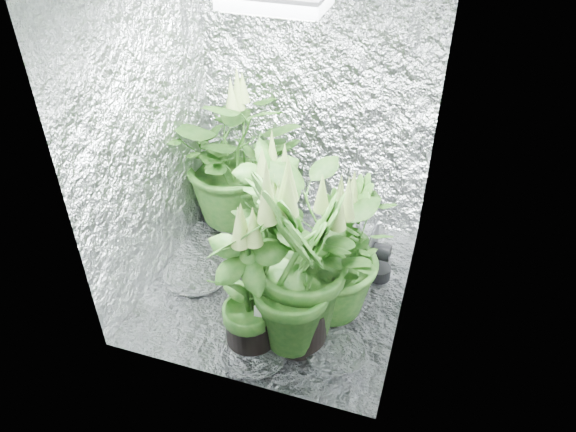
# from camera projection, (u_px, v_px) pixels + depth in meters

# --- Properties ---
(ground) EXTENTS (1.60, 1.60, 0.00)m
(ground) POSITION_uv_depth(u_px,v_px,m) (279.00, 284.00, 3.71)
(ground) COLOR silver
(ground) RESTS_ON ground
(walls) EXTENTS (1.62, 1.62, 2.00)m
(walls) POSITION_uv_depth(u_px,v_px,m) (277.00, 152.00, 3.11)
(walls) COLOR silver
(walls) RESTS_ON ground
(plant_a) EXTENTS (1.09, 1.09, 1.17)m
(plant_a) POSITION_uv_depth(u_px,v_px,m) (237.00, 155.00, 3.95)
(plant_a) COLOR black
(plant_a) RESTS_ON ground
(plant_b) EXTENTS (0.65, 0.65, 0.96)m
(plant_b) POSITION_uv_depth(u_px,v_px,m) (270.00, 212.00, 3.61)
(plant_b) COLOR black
(plant_b) RESTS_ON ground
(plant_c) EXTENTS (0.47, 0.47, 0.82)m
(plant_c) POSITION_uv_depth(u_px,v_px,m) (344.00, 233.00, 3.54)
(plant_c) COLOR black
(plant_c) RESTS_ON ground
(plant_d) EXTENTS (0.61, 0.61, 0.89)m
(plant_d) POSITION_uv_depth(u_px,v_px,m) (274.00, 242.00, 3.42)
(plant_d) COLOR black
(plant_d) RESTS_ON ground
(plant_e) EXTENTS (1.04, 1.04, 0.99)m
(plant_e) POSITION_uv_depth(u_px,v_px,m) (328.00, 255.00, 3.22)
(plant_e) COLOR black
(plant_e) RESTS_ON ground
(plant_f) EXTENTS (0.70, 0.70, 1.05)m
(plant_f) POSITION_uv_depth(u_px,v_px,m) (249.00, 283.00, 3.02)
(plant_f) COLOR black
(plant_f) RESTS_ON ground
(plant_g) EXTENTS (0.75, 0.75, 1.27)m
(plant_g) POSITION_uv_depth(u_px,v_px,m) (300.00, 265.00, 2.97)
(plant_g) COLOR black
(plant_g) RESTS_ON ground
(circulation_fan) EXTENTS (0.16, 0.34, 0.39)m
(circulation_fan) POSITION_uv_depth(u_px,v_px,m) (376.00, 257.00, 3.67)
(circulation_fan) COLOR black
(circulation_fan) RESTS_ON ground
(plant_label) EXTENTS (0.05, 0.03, 0.08)m
(plant_label) POSITION_uv_depth(u_px,v_px,m) (259.00, 313.00, 3.09)
(plant_label) COLOR white
(plant_label) RESTS_ON plant_f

